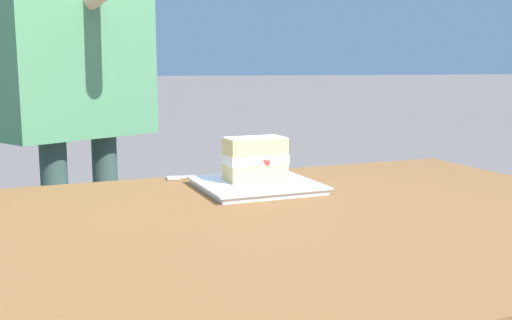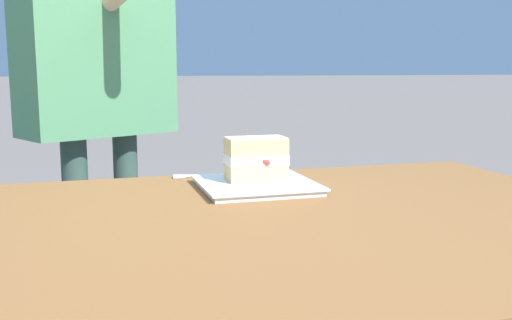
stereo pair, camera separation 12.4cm
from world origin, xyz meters
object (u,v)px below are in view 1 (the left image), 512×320
object	(u,v)px
diner_person	(75,44)
dessert_plate	(256,185)
dessert_fork	(198,177)
patio_table	(260,275)
cake_slice	(255,159)

from	to	relation	value
diner_person	dessert_plate	bearing A→B (deg)	-62.66
dessert_fork	diner_person	distance (m)	0.58
patio_table	dessert_plate	bearing A→B (deg)	69.25
cake_slice	dessert_fork	bearing A→B (deg)	120.66
dessert_plate	dessert_fork	bearing A→B (deg)	116.52
cake_slice	dessert_fork	xyz separation A→B (m)	(-0.09, 0.15, -0.06)
dessert_plate	dessert_fork	xyz separation A→B (m)	(-0.08, 0.16, -0.00)
dessert_plate	cake_slice	distance (m)	0.06
cake_slice	dessert_plate	bearing A→B (deg)	-106.61
dessert_plate	dessert_fork	distance (m)	0.18
patio_table	dessert_fork	size ratio (longest dim) A/B	8.53
patio_table	diner_person	bearing A→B (deg)	104.15
dessert_plate	diner_person	bearing A→B (deg)	117.34
patio_table	cake_slice	bearing A→B (deg)	69.51
dessert_plate	cake_slice	world-z (taller)	cake_slice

